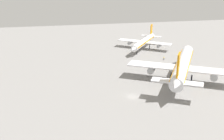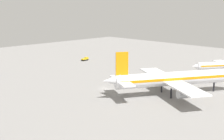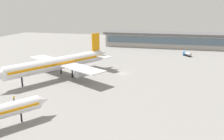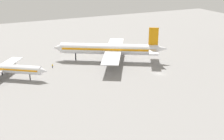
% 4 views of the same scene
% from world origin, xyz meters
% --- Properties ---
extents(ground, '(288.00, 288.00, 0.00)m').
position_xyz_m(ground, '(0.00, 0.00, 0.00)').
color(ground, gray).
extents(airplane_at_gate, '(42.16, 50.40, 16.91)m').
position_xyz_m(airplane_at_gate, '(24.49, 12.34, 6.15)').
color(airplane_at_gate, white).
rests_on(airplane_at_gate, ground).
extents(airplane_taxiing, '(28.36, 33.57, 11.83)m').
position_xyz_m(airplane_taxiing, '(23.03, 61.71, 4.30)').
color(airplane_taxiing, white).
rests_on(airplane_taxiing, ground).
extents(ground_crew_worker, '(0.51, 0.53, 1.67)m').
position_xyz_m(ground_crew_worker, '(27.12, 40.05, 0.85)').
color(ground_crew_worker, '#1E2338').
rests_on(ground_crew_worker, ground).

